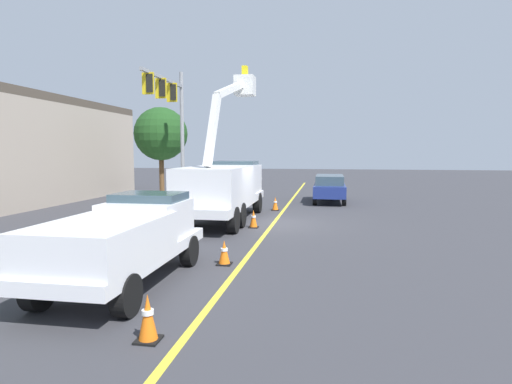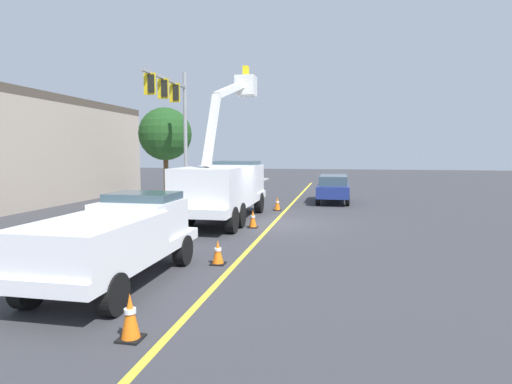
# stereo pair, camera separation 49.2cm
# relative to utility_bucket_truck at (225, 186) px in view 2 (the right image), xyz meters

# --- Properties ---
(ground) EXTENTS (120.00, 120.00, 0.00)m
(ground) POSITION_rel_utility_bucket_truck_xyz_m (-0.54, -2.35, -1.62)
(ground) COLOR #38383D
(sidewalk_far_side) EXTENTS (60.00, 3.68, 0.12)m
(sidewalk_far_side) POSITION_rel_utility_bucket_truck_xyz_m (-0.55, 4.66, -1.56)
(sidewalk_far_side) COLOR #9E9E99
(sidewalk_far_side) RESTS_ON ground
(lane_centre_stripe) EXTENTS (50.00, 0.22, 0.01)m
(lane_centre_stripe) POSITION_rel_utility_bucket_truck_xyz_m (-0.54, -2.35, -1.61)
(lane_centre_stripe) COLOR yellow
(lane_centre_stripe) RESTS_ON ground
(utility_bucket_truck) EXTENTS (8.20, 2.60, 7.14)m
(utility_bucket_truck) POSITION_rel_utility_bucket_truck_xyz_m (0.00, 0.00, 0.00)
(utility_bucket_truck) COLOR white
(utility_bucket_truck) RESTS_ON ground
(service_pickup_truck) EXTENTS (5.60, 2.20, 2.06)m
(service_pickup_truck) POSITION_rel_utility_bucket_truck_xyz_m (-9.58, 0.00, -0.50)
(service_pickup_truck) COLOR white
(service_pickup_truck) RESTS_ON ground
(passing_minivan) EXTENTS (4.80, 1.95, 1.69)m
(passing_minivan) POSITION_rel_utility_bucket_truck_xyz_m (8.04, -4.80, -0.64)
(passing_minivan) COLOR navy
(passing_minivan) RESTS_ON ground
(traffic_cone_leading) EXTENTS (0.40, 0.40, 0.81)m
(traffic_cone_leading) POSITION_rel_utility_bucket_truck_xyz_m (-12.31, -1.79, -1.22)
(traffic_cone_leading) COLOR black
(traffic_cone_leading) RESTS_ON ground
(traffic_cone_mid_front) EXTENTS (0.40, 0.40, 0.69)m
(traffic_cone_mid_front) POSITION_rel_utility_bucket_truck_xyz_m (-7.44, -1.87, -1.28)
(traffic_cone_mid_front) COLOR black
(traffic_cone_mid_front) RESTS_ON ground
(traffic_cone_mid_rear) EXTENTS (0.40, 0.40, 0.76)m
(traffic_cone_mid_rear) POSITION_rel_utility_bucket_truck_xyz_m (-1.62, -1.67, -1.24)
(traffic_cone_mid_rear) COLOR black
(traffic_cone_mid_rear) RESTS_ON ground
(traffic_cone_trailing) EXTENTS (0.40, 0.40, 0.75)m
(traffic_cone_trailing) POSITION_rel_utility_bucket_truck_xyz_m (3.71, -1.91, -1.25)
(traffic_cone_trailing) COLOR black
(traffic_cone_trailing) RESTS_ON ground
(traffic_signal_mast) EXTENTS (5.45, 0.56, 7.70)m
(traffic_signal_mast) POSITION_rel_utility_bucket_truck_xyz_m (3.06, 3.65, 3.75)
(traffic_signal_mast) COLOR gray
(traffic_signal_mast) RESTS_ON ground
(street_tree_right) EXTENTS (3.47, 3.47, 6.07)m
(street_tree_right) POSITION_rel_utility_bucket_truck_xyz_m (7.61, 6.16, 2.70)
(street_tree_right) COLOR brown
(street_tree_right) RESTS_ON ground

